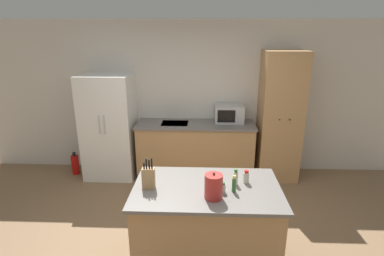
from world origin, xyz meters
TOP-DOWN VIEW (x-y plane):
  - ground_plane at (0.00, 0.00)m, footprint 14.00×14.00m
  - wall_back at (0.00, 2.33)m, footprint 7.20×0.06m
  - refrigerator at (-1.32, 1.97)m, footprint 0.83×0.69m
  - back_counter at (0.13, 2.00)m, footprint 1.97×0.65m
  - pantry_cabinet at (1.51, 2.01)m, footprint 0.65×0.61m
  - kitchen_island at (0.30, -0.14)m, footprint 1.46×0.89m
  - microwave at (0.69, 2.11)m, footprint 0.48×0.35m
  - knife_block at (-0.26, -0.18)m, footprint 0.12×0.06m
  - spice_bottle_tall_dark at (0.56, -0.21)m, footprint 0.04×0.04m
  - spice_bottle_short_red at (0.70, -0.03)m, footprint 0.06×0.06m
  - spice_bottle_amber_oil at (0.45, -0.23)m, footprint 0.06×0.06m
  - spice_bottle_green_herb at (0.59, -0.07)m, footprint 0.04×0.04m
  - kettle at (0.36, -0.34)m, footprint 0.17×0.17m
  - fire_extinguisher at (-1.98, 1.94)m, footprint 0.13×0.13m

SIDE VIEW (x-z plane):
  - ground_plane at x=0.00m, z-range 0.00..0.00m
  - fire_extinguisher at x=-1.98m, z-range -0.02..0.38m
  - kitchen_island at x=0.30m, z-range 0.00..0.94m
  - back_counter at x=0.13m, z-range 0.00..0.94m
  - refrigerator at x=-1.32m, z-range 0.00..1.75m
  - spice_bottle_amber_oil at x=0.45m, z-range 0.93..1.04m
  - spice_bottle_short_red at x=0.70m, z-range 0.93..1.07m
  - spice_bottle_green_herb at x=0.59m, z-range 0.93..1.09m
  - spice_bottle_tall_dark at x=0.56m, z-range 0.93..1.10m
  - knife_block at x=-0.26m, z-range 0.89..1.21m
  - kettle at x=0.36m, z-range 0.92..1.18m
  - pantry_cabinet at x=1.51m, z-range 0.00..2.13m
  - microwave at x=0.69m, z-range 0.94..1.23m
  - wall_back at x=0.00m, z-range 0.00..2.60m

